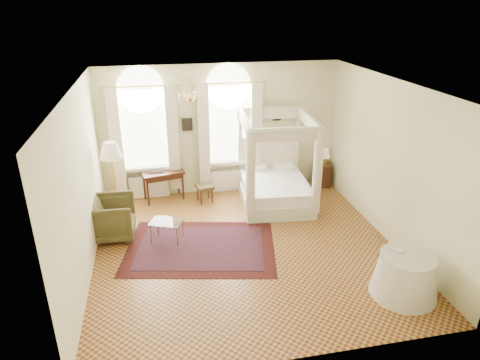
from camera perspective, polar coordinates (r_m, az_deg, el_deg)
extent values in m
plane|color=#A67630|center=(8.88, 0.81, -9.06)|extent=(6.00, 6.00, 0.00)
plane|color=#F9F2BD|center=(10.91, -2.54, 6.69)|extent=(6.00, 0.00, 6.00)
plane|color=#F9F2BD|center=(5.56, 7.66, -10.67)|extent=(6.00, 0.00, 6.00)
plane|color=#F9F2BD|center=(8.07, -20.41, -0.82)|extent=(0.00, 6.00, 6.00)
plane|color=#F9F2BD|center=(9.21, 19.45, 2.22)|extent=(0.00, 6.00, 6.00)
plane|color=white|center=(7.65, 0.95, 12.37)|extent=(6.00, 6.00, 0.00)
cube|color=white|center=(10.72, -12.67, 6.68)|extent=(1.10, 0.04, 1.90)
cylinder|color=white|center=(10.50, -13.12, 11.66)|extent=(1.10, 0.04, 1.10)
cube|color=white|center=(10.94, -12.22, 1.58)|extent=(1.32, 0.24, 0.08)
cube|color=beige|center=(10.66, -16.16, 4.84)|extent=(0.28, 0.14, 2.60)
cube|color=beige|center=(10.63, -8.94, 5.42)|extent=(0.28, 0.14, 2.60)
cube|color=white|center=(11.15, -12.01, -0.82)|extent=(1.00, 0.12, 0.58)
cube|color=white|center=(10.87, -1.48, 7.47)|extent=(1.10, 0.04, 1.90)
cylinder|color=white|center=(10.65, -1.53, 12.39)|extent=(1.10, 0.04, 1.10)
cube|color=white|center=(11.09, -1.34, 2.41)|extent=(1.32, 0.24, 0.08)
cube|color=beige|center=(10.69, -4.85, 5.72)|extent=(0.28, 0.14, 2.60)
cube|color=beige|center=(10.91, 2.18, 6.15)|extent=(0.28, 0.14, 2.60)
cube|color=white|center=(11.30, -1.34, 0.03)|extent=(1.00, 0.12, 0.58)
cylinder|color=gold|center=(8.72, -6.73, 12.20)|extent=(0.02, 0.02, 0.40)
sphere|color=gold|center=(8.77, -6.66, 10.79)|extent=(0.16, 0.16, 0.16)
sphere|color=#F3E3BD|center=(8.77, -5.22, 11.33)|extent=(0.07, 0.07, 0.07)
sphere|color=#F3E3BD|center=(8.95, -6.08, 11.52)|extent=(0.07, 0.07, 0.07)
sphere|color=#F3E3BD|center=(8.93, -7.52, 11.43)|extent=(0.07, 0.07, 0.07)
sphere|color=#F3E3BD|center=(8.74, -8.14, 11.14)|extent=(0.07, 0.07, 0.07)
sphere|color=#F3E3BD|center=(8.56, -7.30, 10.94)|extent=(0.07, 0.07, 0.07)
sphere|color=#F3E3BD|center=(8.58, -5.81, 11.03)|extent=(0.07, 0.07, 0.07)
cube|color=black|center=(10.73, -7.05, 7.37)|extent=(0.26, 0.03, 0.32)
cube|color=black|center=(11.11, 4.94, 8.54)|extent=(0.22, 0.03, 0.26)
cube|color=beige|center=(10.67, 4.65, -2.26)|extent=(1.78, 2.12, 0.34)
cube|color=white|center=(10.54, 4.70, -0.77)|extent=(1.68, 2.02, 0.27)
cube|color=beige|center=(11.27, 3.83, 2.95)|extent=(1.62, 0.21, 1.14)
cube|color=beige|center=(11.07, 0.05, 3.93)|extent=(0.09, 0.09, 2.18)
cube|color=beige|center=(11.34, 7.62, 4.18)|extent=(0.09, 0.09, 2.18)
cube|color=beige|center=(9.33, 1.41, 0.17)|extent=(0.09, 0.09, 2.18)
cube|color=beige|center=(9.64, 10.27, 0.57)|extent=(0.09, 0.09, 2.18)
cube|color=beige|center=(10.87, 4.03, 9.51)|extent=(1.62, 0.21, 0.08)
cube|color=beige|center=(9.09, 6.19, 6.73)|extent=(1.62, 0.21, 0.08)
cube|color=beige|center=(9.86, 0.70, 8.15)|extent=(0.25, 1.99, 0.08)
cube|color=beige|center=(10.15, 9.22, 8.30)|extent=(0.25, 1.99, 0.08)
cube|color=beige|center=(10.90, 4.01, 8.84)|extent=(1.67, 0.18, 0.27)
cube|color=beige|center=(9.13, 6.16, 5.93)|extent=(1.67, 0.18, 0.27)
cube|color=beige|center=(9.89, 0.70, 7.41)|extent=(0.21, 2.05, 0.27)
cube|color=beige|center=(10.19, 9.17, 7.58)|extent=(0.21, 2.05, 0.27)
cylinder|color=beige|center=(9.29, 1.41, 0.71)|extent=(0.21, 0.21, 1.99)
cylinder|color=beige|center=(9.61, 10.31, 1.09)|extent=(0.21, 0.21, 1.99)
cube|color=#3A1B10|center=(11.79, 10.88, 0.65)|extent=(0.53, 0.50, 0.62)
cylinder|color=gold|center=(11.69, 11.17, 2.60)|extent=(0.12, 0.12, 0.20)
cone|color=#F3E3BD|center=(11.62, 11.25, 3.54)|extent=(0.28, 0.28, 0.22)
cube|color=#3A1B10|center=(10.80, -10.28, 0.98)|extent=(1.10, 0.73, 0.06)
cube|color=#3A1B10|center=(10.84, -10.25, 0.53)|extent=(0.98, 0.61, 0.10)
cylinder|color=#3A1B10|center=(11.05, -12.64, -0.82)|extent=(0.05, 0.05, 0.71)
cylinder|color=#3A1B10|center=(11.23, -8.22, -0.08)|extent=(0.05, 0.05, 0.71)
cylinder|color=#3A1B10|center=(10.68, -12.18, -1.62)|extent=(0.05, 0.05, 0.71)
cylinder|color=#3A1B10|center=(10.87, -7.62, -0.85)|extent=(0.05, 0.05, 0.71)
imported|color=black|center=(10.82, -11.14, 1.19)|extent=(0.37, 0.24, 0.03)
cube|color=#483D1F|center=(10.66, -4.74, -0.90)|extent=(0.46, 0.46, 0.08)
cylinder|color=#3A1B10|center=(10.59, -5.18, -2.42)|extent=(0.04, 0.04, 0.37)
cylinder|color=#3A1B10|center=(10.67, -3.71, -2.15)|extent=(0.04, 0.04, 0.37)
cylinder|color=#3A1B10|center=(10.84, -5.68, -1.81)|extent=(0.04, 0.04, 0.37)
cylinder|color=#3A1B10|center=(10.92, -4.23, -1.56)|extent=(0.04, 0.04, 0.37)
imported|color=#423C1C|center=(9.47, -16.82, -4.87)|extent=(1.01, 0.99, 0.89)
cube|color=silver|center=(9.06, -9.79, -5.52)|extent=(0.78, 0.68, 0.02)
cylinder|color=gold|center=(9.11, -11.79, -7.08)|extent=(0.03, 0.03, 0.44)
cylinder|color=gold|center=(8.92, -8.38, -7.50)|extent=(0.03, 0.03, 0.44)
cylinder|color=gold|center=(9.41, -10.94, -5.98)|extent=(0.03, 0.03, 0.44)
cylinder|color=gold|center=(9.23, -7.63, -6.36)|extent=(0.03, 0.03, 0.44)
cylinder|color=gold|center=(10.27, -15.81, -5.14)|extent=(0.33, 0.33, 0.03)
cylinder|color=gold|center=(9.93, -16.32, -0.99)|extent=(0.04, 0.04, 1.66)
cone|color=#F3E3BD|center=(9.62, -16.90, 3.84)|extent=(0.49, 0.49, 0.35)
cube|color=#441310|center=(8.93, -5.23, -8.93)|extent=(3.38, 2.72, 0.01)
cube|color=black|center=(8.93, -5.24, -8.89)|extent=(2.82, 2.17, 0.01)
cone|color=beige|center=(7.97, 21.15, -11.86)|extent=(1.13, 1.13, 0.73)
cylinder|color=beige|center=(7.76, 21.56, -9.51)|extent=(0.92, 0.92, 0.04)
imported|color=black|center=(7.77, 19.94, -8.94)|extent=(0.29, 0.30, 0.02)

